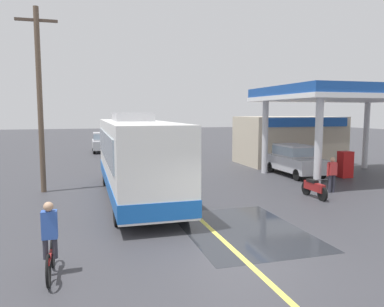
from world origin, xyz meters
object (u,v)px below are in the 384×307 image
car_at_pump (294,158)px  motorcycle_parked_forecourt (314,188)px  cyclist_on_shoulder (50,242)px  minibus_opposing_lane (156,138)px  coach_bus_main (136,158)px  pedestrian_near_pump (332,173)px  car_trailing_behind_bus (102,141)px

car_at_pump → motorcycle_parked_forecourt: size_ratio=2.33×
car_at_pump → cyclist_on_shoulder: size_ratio=2.31×
minibus_opposing_lane → motorcycle_parked_forecourt: 18.41m
coach_bus_main → car_at_pump: 10.24m
cyclist_on_shoulder → coach_bus_main: bearing=68.3°
coach_bus_main → pedestrian_near_pump: size_ratio=6.65×
cyclist_on_shoulder → car_trailing_behind_bus: 27.28m
motorcycle_parked_forecourt → car_trailing_behind_bus: 23.48m
car_at_pump → pedestrian_near_pump: size_ratio=2.53×
car_at_pump → cyclist_on_shoulder: 16.43m
cyclist_on_shoulder → pedestrian_near_pump: bearing=26.4°
coach_bus_main → minibus_opposing_lane: size_ratio=1.80×
minibus_opposing_lane → cyclist_on_shoulder: 24.11m
cyclist_on_shoulder → pedestrian_near_pump: size_ratio=1.10×
pedestrian_near_pump → car_trailing_behind_bus: car_trailing_behind_bus is taller
minibus_opposing_lane → motorcycle_parked_forecourt: (3.60, -18.03, -1.03)m
car_trailing_behind_bus → pedestrian_near_pump: bearing=-66.1°
cyclist_on_shoulder → car_trailing_behind_bus: (2.35, 27.18, 0.23)m
pedestrian_near_pump → coach_bus_main: bearing=170.4°
cyclist_on_shoulder → minibus_opposing_lane: bearing=73.7°
motorcycle_parked_forecourt → car_trailing_behind_bus: car_trailing_behind_bus is taller
coach_bus_main → car_at_pump: coach_bus_main is taller
cyclist_on_shoulder → car_trailing_behind_bus: size_ratio=0.43×
cyclist_on_shoulder → pedestrian_near_pump: (11.79, 5.85, 0.15)m
motorcycle_parked_forecourt → minibus_opposing_lane: bearing=101.3°
car_trailing_behind_bus → minibus_opposing_lane: bearing=-42.6°
coach_bus_main → minibus_opposing_lane: 16.24m
car_at_pump → pedestrian_near_pump: bearing=-100.4°
minibus_opposing_lane → car_at_pump: bearing=-65.0°
cyclist_on_shoulder → motorcycle_parked_forecourt: 11.54m
motorcycle_parked_forecourt → pedestrian_near_pump: 1.70m
pedestrian_near_pump → car_trailing_behind_bus: size_ratio=0.40×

